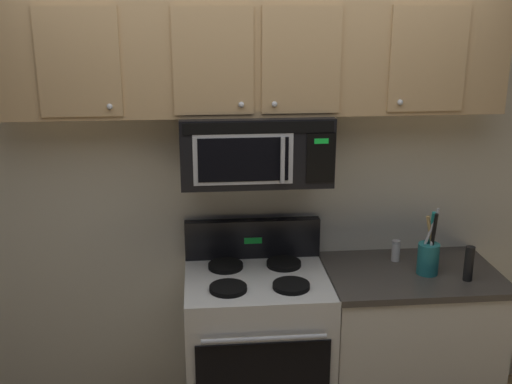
{
  "coord_description": "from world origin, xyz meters",
  "views": [
    {
      "loc": [
        -0.29,
        -2.59,
        2.3
      ],
      "look_at": [
        0.0,
        0.49,
        1.35
      ],
      "focal_mm": 44.01,
      "sensor_mm": 36.0,
      "label": 1
    }
  ],
  "objects_px": {
    "utensil_crock_teal": "(429,255)",
    "stove_range": "(257,349)",
    "over_range_microwave": "(255,147)",
    "pepper_mill": "(469,264)",
    "salt_shaker": "(396,251)"
  },
  "relations": [
    {
      "from": "utensil_crock_teal",
      "to": "stove_range",
      "type": "bearing_deg",
      "value": 177.71
    },
    {
      "from": "over_range_microwave",
      "to": "utensil_crock_teal",
      "type": "bearing_deg",
      "value": -9.53
    },
    {
      "from": "over_range_microwave",
      "to": "utensil_crock_teal",
      "type": "height_order",
      "value": "over_range_microwave"
    },
    {
      "from": "utensil_crock_teal",
      "to": "pepper_mill",
      "type": "bearing_deg",
      "value": -29.48
    },
    {
      "from": "stove_range",
      "to": "over_range_microwave",
      "type": "relative_size",
      "value": 1.47
    },
    {
      "from": "over_range_microwave",
      "to": "pepper_mill",
      "type": "bearing_deg",
      "value": -13.13
    },
    {
      "from": "stove_range",
      "to": "pepper_mill",
      "type": "xyz_separation_m",
      "value": [
        1.09,
        -0.14,
        0.53
      ]
    },
    {
      "from": "utensil_crock_teal",
      "to": "salt_shaker",
      "type": "bearing_deg",
      "value": 122.45
    },
    {
      "from": "over_range_microwave",
      "to": "salt_shaker",
      "type": "distance_m",
      "value": 1.0
    },
    {
      "from": "stove_range",
      "to": "utensil_crock_teal",
      "type": "bearing_deg",
      "value": -2.29
    },
    {
      "from": "salt_shaker",
      "to": "stove_range",
      "type": "bearing_deg",
      "value": -169.41
    },
    {
      "from": "stove_range",
      "to": "over_range_microwave",
      "type": "height_order",
      "value": "over_range_microwave"
    },
    {
      "from": "salt_shaker",
      "to": "utensil_crock_teal",
      "type": "bearing_deg",
      "value": -57.55
    },
    {
      "from": "utensil_crock_teal",
      "to": "pepper_mill",
      "type": "height_order",
      "value": "utensil_crock_teal"
    },
    {
      "from": "over_range_microwave",
      "to": "salt_shaker",
      "type": "height_order",
      "value": "over_range_microwave"
    }
  ]
}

